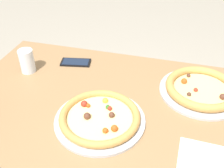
# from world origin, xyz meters

# --- Properties ---
(dining_table) EXTENTS (1.26, 0.81, 0.75)m
(dining_table) POSITION_xyz_m (0.00, 0.00, 0.63)
(dining_table) COLOR #936D47
(dining_table) RESTS_ON ground
(pizza_near) EXTENTS (0.35, 0.35, 0.04)m
(pizza_near) POSITION_xyz_m (0.01, -0.12, 0.77)
(pizza_near) COLOR #B7B7BC
(pizza_near) RESTS_ON dining_table
(pizza_far) EXTENTS (0.36, 0.36, 0.05)m
(pizza_far) POSITION_xyz_m (0.38, 0.16, 0.77)
(pizza_far) COLOR #B7B7BC
(pizza_far) RESTS_ON dining_table
(water_cup_clear) EXTENTS (0.07, 0.07, 0.11)m
(water_cup_clear) POSITION_xyz_m (-0.44, 0.12, 0.81)
(water_cup_clear) COLOR silver
(water_cup_clear) RESTS_ON dining_table
(paper_napkin) EXTENTS (0.17, 0.15, 0.00)m
(paper_napkin) POSITION_xyz_m (0.39, -0.20, 0.75)
(paper_napkin) COLOR white
(paper_napkin) RESTS_ON dining_table
(cell_phone) EXTENTS (0.16, 0.10, 0.01)m
(cell_phone) POSITION_xyz_m (-0.24, 0.25, 0.75)
(cell_phone) COLOR black
(cell_phone) RESTS_ON dining_table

